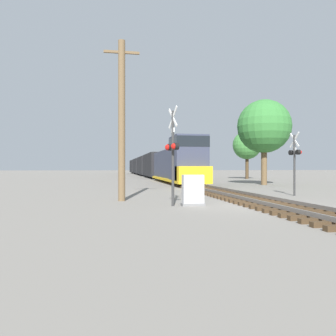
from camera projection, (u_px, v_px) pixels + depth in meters
name	position (u px, v px, depth m)	size (l,w,h in m)	color
ground_plane	(269.00, 206.00, 14.44)	(400.00, 400.00, 0.00)	slate
rail_track_bed	(269.00, 203.00, 14.44)	(2.60, 160.00, 0.31)	#42301E
freight_train	(147.00, 166.00, 66.71)	(2.96, 81.35, 4.59)	#33384C
crossing_signal_near	(172.00, 150.00, 14.36)	(0.50, 1.01, 4.35)	#333333
crossing_signal_far	(295.00, 157.00, 19.58)	(0.37, 1.01, 3.81)	#333333
relay_cabinet	(193.00, 190.00, 14.48)	(1.02, 0.51, 1.37)	slate
utility_pole	(122.00, 119.00, 16.55)	(1.80, 0.35, 8.13)	brown
tree_far_right	(264.00, 127.00, 32.01)	(5.21, 5.21, 8.34)	brown
tree_mid_background	(247.00, 145.00, 49.22)	(4.28, 4.28, 7.23)	#473521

